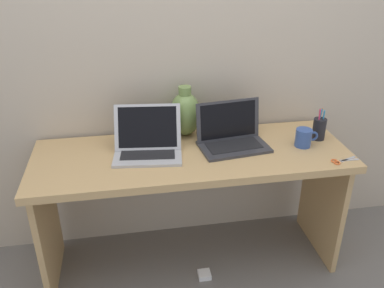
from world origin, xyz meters
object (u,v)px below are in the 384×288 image
object	(u,v)px
laptop_left	(148,142)
scissors	(340,161)
green_vase	(185,113)
coffee_mug	(304,138)
pen_cup	(319,128)
laptop_right	(231,134)
power_brick	(204,275)

from	to	relation	value
laptop_left	scissors	size ratio (longest dim) A/B	2.50
green_vase	scissors	world-z (taller)	green_vase
laptop_left	green_vase	xyz separation A→B (m)	(0.22, 0.18, 0.07)
coffee_mug	pen_cup	bearing A→B (deg)	30.32
coffee_mug	pen_cup	distance (m)	0.14
laptop_right	coffee_mug	world-z (taller)	laptop_right
laptop_left	green_vase	size ratio (longest dim) A/B	1.31
laptop_right	scissors	size ratio (longest dim) A/B	2.57
coffee_mug	power_brick	world-z (taller)	coffee_mug
coffee_mug	pen_cup	world-z (taller)	pen_cup
laptop_right	power_brick	world-z (taller)	laptop_right
laptop_right	scissors	distance (m)	0.56
coffee_mug	green_vase	bearing A→B (deg)	157.16
laptop_left	scissors	world-z (taller)	laptop_left
coffee_mug	scissors	xyz separation A→B (m)	(0.11, -0.19, -0.05)
laptop_left	scissors	bearing A→B (deg)	-15.83
scissors	laptop_left	bearing A→B (deg)	164.17
laptop_right	scissors	world-z (taller)	laptop_right
laptop_left	pen_cup	size ratio (longest dim) A/B	2.07
green_vase	scissors	distance (m)	0.85
laptop_right	pen_cup	xyz separation A→B (m)	(0.49, -0.01, 0.00)
green_vase	power_brick	size ratio (longest dim) A/B	4.03
laptop_left	power_brick	bearing A→B (deg)	-36.38
laptop_right	pen_cup	size ratio (longest dim) A/B	2.13
power_brick	coffee_mug	bearing A→B (deg)	12.88
pen_cup	power_brick	xyz separation A→B (m)	(-0.67, -0.19, -0.77)
scissors	power_brick	world-z (taller)	scissors
power_brick	laptop_right	bearing A→B (deg)	49.65
power_brick	laptop_left	bearing A→B (deg)	143.62
green_vase	laptop_right	bearing A→B (deg)	-37.78
laptop_right	scissors	bearing A→B (deg)	-29.20
green_vase	power_brick	xyz separation A→B (m)	(0.05, -0.38, -0.83)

